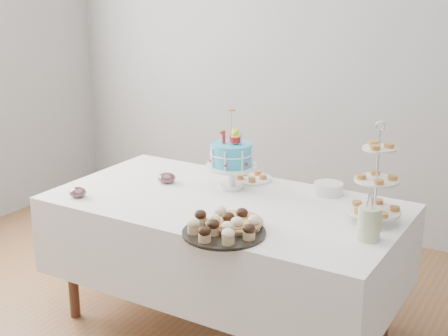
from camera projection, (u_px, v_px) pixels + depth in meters
The scene contains 11 objects.
walls at pixel (193, 106), 2.99m from camera, with size 5.04×4.04×2.70m.
table at pixel (225, 239), 3.47m from camera, with size 1.92×1.02×0.77m.
birthday_cake at pixel (232, 168), 3.57m from camera, with size 0.30×0.30×0.46m.
cupcake_tray at pixel (224, 225), 2.95m from camera, with size 0.40×0.40×0.09m.
pie at pixel (234, 223), 3.03m from camera, with size 0.29×0.29×0.05m.
tiered_stand at pixel (376, 181), 3.06m from camera, with size 0.27×0.27×0.52m.
plate_stack at pixel (328, 188), 3.51m from camera, with size 0.16×0.16×0.06m.
pastry_plate at pixel (251, 177), 3.76m from camera, with size 0.25×0.25×0.04m.
jam_bowl_a at pixel (78, 193), 3.46m from camera, with size 0.10×0.10×0.06m.
jam_bowl_b at pixel (167, 178), 3.70m from camera, with size 0.11×0.11×0.06m.
utensil_pitcher at pixel (369, 222), 2.88m from camera, with size 0.12×0.11×0.24m.
Camera 1 is at (1.64, -2.45, 1.94)m, focal length 50.00 mm.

